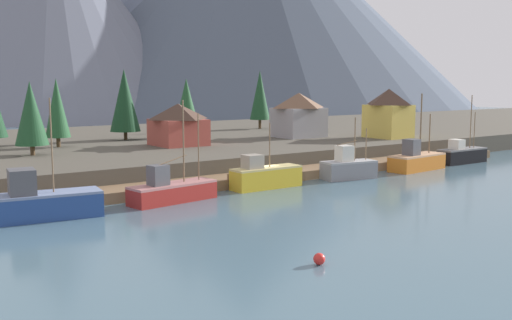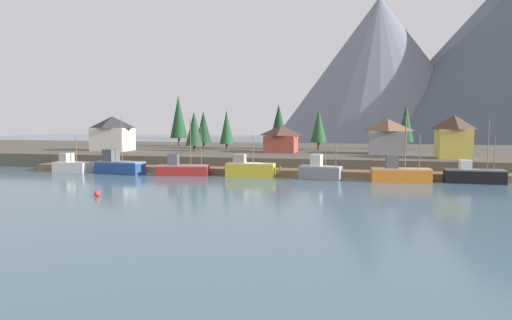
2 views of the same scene
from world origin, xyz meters
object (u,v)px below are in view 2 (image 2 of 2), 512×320
fishing_boat_yellow (249,169)px  fishing_boat_orange (400,173)px  conifer_mid_right (194,128)px  channel_buoy (97,194)px  conifer_near_left (406,123)px  house_grey (387,136)px  fishing_boat_grey (320,171)px  house_white (112,133)px  fishing_boat_blue (119,166)px  conifer_centre (319,126)px  fishing_boat_red (182,169)px  fishing_boat_white (72,166)px  conifer_back_right (279,124)px  conifer_back_left (227,127)px  conifer_near_right (203,127)px  fishing_boat_black (474,175)px  house_red (281,138)px  house_yellow (453,136)px  conifer_mid_left (179,117)px

fishing_boat_yellow → fishing_boat_orange: 22.34m
conifer_mid_right → channel_buoy: (4.66, -42.87, -6.83)m
conifer_near_left → house_grey: bearing=-106.1°
fishing_boat_grey → conifer_near_left: size_ratio=0.66×
house_white → conifer_mid_right: conifer_mid_right is taller
fishing_boat_blue → conifer_centre: size_ratio=1.08×
fishing_boat_grey → conifer_near_left: (15.46, 38.05, 7.16)m
fishing_boat_red → fishing_boat_white: bearing=170.8°
conifer_near_left → channel_buoy: bearing=-123.1°
fishing_boat_orange → channel_buoy: size_ratio=13.23×
fishing_boat_orange → conifer_back_right: (-23.56, 32.58, 6.90)m
conifer_back_left → conifer_back_right: bearing=21.8°
house_grey → conifer_near_left: (4.77, 16.50, 2.55)m
fishing_boat_white → fishing_boat_orange: (53.40, -0.18, 0.10)m
fishing_boat_orange → conifer_mid_right: size_ratio=1.12×
fishing_boat_blue → conifer_back_right: 39.40m
conifer_near_right → fishing_boat_grey: bearing=-47.1°
fishing_boat_orange → house_grey: bearing=86.4°
fishing_boat_yellow → fishing_boat_black: 32.26m
conifer_mid_right → house_red: bearing=0.2°
house_red → conifer_mid_right: conifer_mid_right is taller
fishing_boat_blue → fishing_boat_black: size_ratio=1.05×
conifer_near_right → house_grey: bearing=-14.6°
house_yellow → conifer_centre: (-23.87, 17.93, 1.49)m
conifer_mid_left → conifer_back_left: conifer_mid_left is taller
house_white → house_red: size_ratio=1.19×
house_yellow → conifer_near_right: size_ratio=0.84×
fishing_boat_black → channel_buoy: (-44.66, -22.16, -0.77)m
fishing_boat_orange → fishing_boat_blue: bearing=174.9°
house_yellow → house_grey: size_ratio=1.01×
house_red → fishing_boat_red: bearing=-119.6°
fishing_boat_white → house_red: house_red is taller
fishing_boat_red → conifer_back_left: conifer_back_left is taller
house_red → house_grey: bearing=0.6°
conifer_back_right → house_white: bearing=-156.4°
house_grey → house_white: bearing=-176.5°
house_red → conifer_mid_left: (-29.60, 18.31, 4.54)m
fishing_boat_red → conifer_mid_left: (-17.40, 39.82, 8.76)m
conifer_near_right → conifer_mid_left: conifer_mid_left is taller
house_white → conifer_mid_left: size_ratio=0.62×
house_grey → conifer_near_left: conifer_near_left is taller
fishing_boat_blue → conifer_near_right: bearing=92.4°
house_grey → fishing_boat_grey: bearing=-116.4°
conifer_back_right → channel_buoy: size_ratio=14.29×
fishing_boat_grey → house_grey: (10.68, 21.55, 4.62)m
fishing_boat_black → house_red: size_ratio=1.36×
fishing_boat_yellow → conifer_centre: bearing=75.1°
fishing_boat_red → house_grey: 39.43m
fishing_boat_grey → house_yellow: size_ratio=0.94×
fishing_boat_black → fishing_boat_grey: bearing=-178.1°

